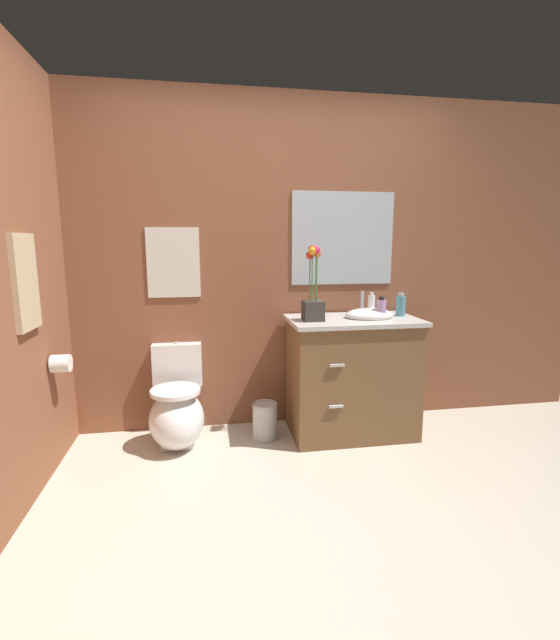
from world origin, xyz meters
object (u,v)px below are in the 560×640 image
Objects in this scene: hand_wash_bottle at (401,305)px; wall_poster at (173,263)px; wall_mirror at (343,239)px; soap_bottle at (381,309)px; lotion_bottle at (371,305)px; trash_bin at (265,421)px; hanging_towel at (25,282)px; toilet_paper_roll at (61,363)px; toilet at (177,411)px; flower_vase at (313,294)px; vanity_cabinet at (352,375)px.

wall_poster reaches higher than hand_wash_bottle.
hand_wash_bottle is 0.67m from wall_mirror.
soap_bottle is 0.64m from wall_mirror.
lotion_bottle is at bearing -7.62° from wall_poster.
wall_poster reaches higher than soap_bottle.
wall_poster is (-0.63, 0.29, 1.14)m from trash_bin.
hanging_towel reaches higher than soap_bottle.
trash_bin is 2.47× the size of toilet_paper_roll.
toilet is 1.37× the size of wall_poster.
flower_vase is at bearing -173.02° from hand_wash_bottle.
soap_bottle is (0.50, -0.02, -0.11)m from flower_vase.
hanging_towel is at bearing -101.62° from toilet_paper_roll.
vanity_cabinet is 6.16× the size of hand_wash_bottle.
hanging_towel is (-1.35, -0.44, 1.07)m from trash_bin.
vanity_cabinet is 0.54m from soap_bottle.
toilet_paper_roll is (-1.30, -0.17, 0.54)m from trash_bin.
soap_bottle is at bearing -4.60° from trash_bin.
wall_poster is at bearing 180.00° from wall_mirror.
flower_vase is at bearing -19.29° from wall_poster.
vanity_cabinet is at bearing -12.94° from wall_poster.
flower_vase is 0.66× the size of wall_mirror.
vanity_cabinet is at bearing -0.35° from trash_bin.
wall_mirror reaches higher than wall_poster.
trash_bin is 0.54× the size of wall_poster.
vanity_cabinet is at bearing 12.28° from hanging_towel.
lotion_bottle is 1.59× the size of toilet_paper_roll.
lotion_bottle reaches higher than hand_wash_bottle.
toilet_paper_roll is (-2.33, -0.21, -0.28)m from hand_wash_bottle.
wall_mirror is at bearing 90.52° from vanity_cabinet.
wall_poster is 1.04m from hanging_towel.
wall_poster reaches higher than flower_vase.
toilet is 1.31× the size of flower_vase.
vanity_cabinet reaches higher than toilet.
flower_vase is (0.96, -0.07, 0.82)m from toilet.
hanging_towel is at bearing -134.93° from wall_poster.
lotion_bottle is 0.35× the size of wall_poster.
trash_bin is at bearing 7.63° from toilet_paper_roll.
hanging_towel is at bearing -166.13° from lotion_bottle.
trash_bin is at bearing -24.88° from wall_poster.
lotion_bottle is 0.22× the size of wall_mirror.
toilet_paper_roll is (-1.95, -0.17, 0.23)m from vanity_cabinet.
lotion_bottle is at bearing 2.92° from toilet.
lotion_bottle is (0.48, 0.14, -0.11)m from flower_vase.
flower_vase is 1.69m from toilet_paper_roll.
flower_vase is 0.71m from hand_wash_bottle.
hanging_towel is (-2.01, -0.73, -0.24)m from wall_mirror.
toilet reaches higher than trash_bin.
trash_bin is (-0.34, 0.05, -0.93)m from flower_vase.
lotion_bottle is (1.45, 0.07, 0.72)m from toilet.
hand_wash_bottle is 1.32m from trash_bin.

